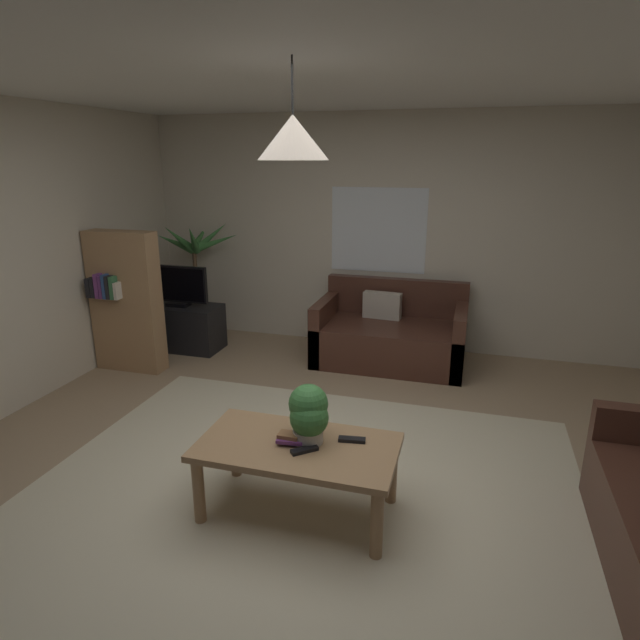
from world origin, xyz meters
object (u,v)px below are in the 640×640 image
tv_stand (181,327)px  remote_on_table_1 (352,440)px  couch_under_window (390,337)px  book_on_table_2 (289,435)px  potted_palm_corner (197,280)px  coffee_table (297,455)px  bookshelf_corner (125,301)px  book_on_table_0 (289,440)px  remote_on_table_0 (304,450)px  pendant_lamp (293,137)px  potted_plant_on_table (309,413)px  book_on_table_1 (291,439)px  tv (177,286)px

tv_stand → remote_on_table_1: bearing=-42.6°
couch_under_window → book_on_table_2: couch_under_window is taller
couch_under_window → potted_palm_corner: bearing=175.3°
coffee_table → bookshelf_corner: size_ratio=0.84×
couch_under_window → book_on_table_0: 2.65m
remote_on_table_0 → pendant_lamp: size_ratio=0.33×
potted_plant_on_table → coffee_table: bearing=-132.2°
book_on_table_1 → remote_on_table_1: size_ratio=0.98×
book_on_table_0 → potted_plant_on_table: (0.11, 0.05, 0.17)m
potted_palm_corner → book_on_table_1: bearing=-52.8°
pendant_lamp → couch_under_window: bearing=87.1°
book_on_table_2 → tv: (-2.13, 2.38, 0.22)m
remote_on_table_1 → potted_plant_on_table: potted_plant_on_table is taller
book_on_table_2 → bookshelf_corner: size_ratio=0.09×
bookshelf_corner → pendant_lamp: bearing=-36.0°
couch_under_window → tv: 2.38m
book_on_table_0 → book_on_table_2: (0.01, -0.01, 0.04)m
remote_on_table_1 → coffee_table: bearing=103.9°
couch_under_window → potted_plant_on_table: (-0.08, -2.59, 0.37)m
tv_stand → bookshelf_corner: (-0.19, -0.68, 0.46)m
book_on_table_1 → bookshelf_corner: (-2.33, 1.72, 0.22)m
coffee_table → tv_stand: size_ratio=1.30×
couch_under_window → potted_palm_corner: 2.38m
coffee_table → pendant_lamp: (-0.00, 0.00, 1.78)m
coffee_table → book_on_table_1: bearing=-176.3°
potted_palm_corner → pendant_lamp: bearing=-52.3°
potted_palm_corner → bookshelf_corner: bearing=-98.8°
coffee_table → potted_plant_on_table: (0.05, 0.06, 0.25)m
pendant_lamp → tv_stand: bearing=132.3°
remote_on_table_0 → bookshelf_corner: bookshelf_corner is taller
coffee_table → bookshelf_corner: (-2.37, 1.72, 0.32)m
couch_under_window → tv_stand: (-2.32, -0.25, -0.02)m
book_on_table_2 → potted_palm_corner: size_ratio=0.09×
book_on_table_0 → remote_on_table_1: size_ratio=0.76×
remote_on_table_1 → remote_on_table_0: bearing=120.8°
book_on_table_0 → remote_on_table_0: 0.15m
remote_on_table_1 → tv_stand: 3.38m
book_on_table_0 → tv: tv is taller
tv → coffee_table: bearing=-47.5°
couch_under_window → remote_on_table_0: bearing=-91.5°
potted_palm_corner → tv_stand: bearing=-88.4°
remote_on_table_0 → bookshelf_corner: bearing=12.2°
book_on_table_0 → remote_on_table_1: remote_on_table_1 is taller
couch_under_window → book_on_table_1: size_ratio=9.65×
bookshelf_corner → potted_palm_corner: bearing=81.2°
remote_on_table_0 → remote_on_table_1: size_ratio=1.00×
potted_palm_corner → remote_on_table_1: bearing=-47.5°
remote_on_table_1 → potted_palm_corner: (-2.50, 2.72, 0.22)m
book_on_table_1 → remote_on_table_0: size_ratio=0.98×
coffee_table → book_on_table_2: size_ratio=9.41×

